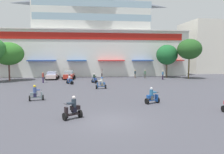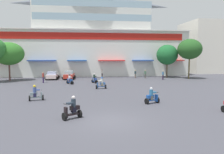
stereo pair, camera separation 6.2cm
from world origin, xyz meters
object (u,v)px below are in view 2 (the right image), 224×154
at_px(scooter_rider_4, 72,109).
at_px(plaza_tree_2, 9,54).
at_px(plaza_tree_3, 167,55).
at_px(parked_car_1, 69,75).
at_px(scooter_rider_0, 36,94).
at_px(scooter_rider_1, 70,80).
at_px(pedestrian_0, 43,77).
at_px(pedestrian_2, 163,74).
at_px(plaza_tree_1, 190,49).
at_px(scooter_rider_2, 101,84).
at_px(scooter_rider_6, 94,79).
at_px(pedestrian_3, 102,73).
at_px(pedestrian_4, 135,73).
at_px(parked_car_0, 52,75).
at_px(pedestrian_1, 145,74).
at_px(scooter_rider_5, 152,97).

bearing_deg(scooter_rider_4, plaza_tree_2, 117.11).
height_order(plaza_tree_3, parked_car_1, plaza_tree_3).
distance_m(scooter_rider_0, scooter_rider_1, 11.98).
distance_m(pedestrian_0, pedestrian_2, 20.73).
xyz_separation_m(plaza_tree_1, plaza_tree_3, (-3.26, 2.71, -1.02)).
height_order(scooter_rider_2, scooter_rider_6, same).
xyz_separation_m(plaza_tree_3, pedestrian_0, (-22.68, -5.67, -3.50)).
xyz_separation_m(plaza_tree_1, scooter_rider_4, (-20.02, -23.26, -4.87)).
bearing_deg(pedestrian_3, pedestrian_2, -25.06).
distance_m(pedestrian_0, pedestrian_4, 17.32).
distance_m(plaza_tree_1, scooter_rider_4, 31.07).
relative_size(plaza_tree_2, parked_car_0, 1.61).
xyz_separation_m(plaza_tree_3, parked_car_1, (-19.03, -0.49, -3.75)).
bearing_deg(plaza_tree_1, parked_car_0, 174.87).
xyz_separation_m(scooter_rider_6, pedestrian_1, (9.93, 6.10, 0.27)).
distance_m(plaza_tree_2, pedestrian_3, 17.04).
height_order(parked_car_1, pedestrian_2, pedestrian_2).
bearing_deg(pedestrian_2, pedestrian_3, 154.94).
height_order(plaza_tree_1, plaza_tree_2, plaza_tree_1).
height_order(scooter_rider_0, scooter_rider_5, scooter_rider_0).
bearing_deg(plaza_tree_3, plaza_tree_1, -39.80).
xyz_separation_m(pedestrian_0, pedestrian_2, (20.61, 2.17, -0.05)).
height_order(pedestrian_1, pedestrian_3, pedestrian_3).
bearing_deg(scooter_rider_1, scooter_rider_4, -85.05).
bearing_deg(plaza_tree_2, parked_car_0, 13.55).
bearing_deg(pedestrian_0, parked_car_1, 54.77).
distance_m(scooter_rider_2, pedestrian_3, 14.48).
bearing_deg(pedestrian_0, scooter_rider_5, -52.31).
xyz_separation_m(scooter_rider_5, scooter_rider_6, (-4.58, 15.08, 0.04)).
height_order(parked_car_0, scooter_rider_1, scooter_rider_1).
distance_m(scooter_rider_6, pedestrian_0, 8.23).
bearing_deg(scooter_rider_0, parked_car_1, 85.17).
xyz_separation_m(scooter_rider_1, pedestrian_3, (5.58, 9.25, 0.30)).
bearing_deg(pedestrian_2, scooter_rider_1, -165.35).
bearing_deg(plaza_tree_1, pedestrian_2, -171.59).
xyz_separation_m(parked_car_0, pedestrian_4, (15.73, 0.55, 0.17)).
xyz_separation_m(plaza_tree_3, scooter_rider_2, (-13.91, -12.94, -3.87)).
bearing_deg(scooter_rider_1, scooter_rider_2, -49.47).
relative_size(parked_car_0, scooter_rider_4, 2.61).
bearing_deg(parked_car_0, pedestrian_3, 11.73).
distance_m(scooter_rider_0, scooter_rider_5, 10.96).
xyz_separation_m(scooter_rider_6, pedestrian_2, (12.50, 3.52, 0.31)).
relative_size(plaza_tree_1, pedestrian_1, 4.62).
bearing_deg(scooter_rider_0, pedestrian_4, 53.94).
distance_m(scooter_rider_0, pedestrian_0, 14.00).
bearing_deg(pedestrian_2, pedestrian_1, 134.92).
distance_m(pedestrian_1, pedestrian_4, 2.00).
xyz_separation_m(plaza_tree_1, parked_car_1, (-22.29, 2.22, -4.77)).
distance_m(scooter_rider_1, pedestrian_0, 4.83).
relative_size(scooter_rider_4, scooter_rider_6, 1.01).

